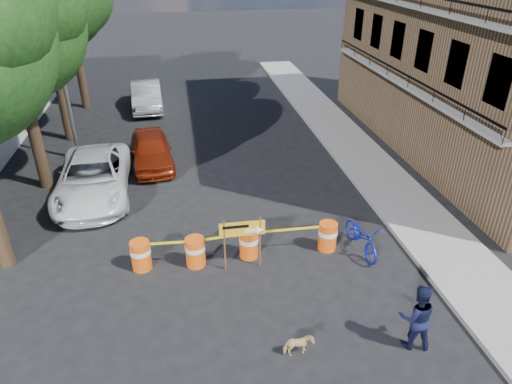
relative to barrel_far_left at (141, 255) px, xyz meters
name	(u,v)px	position (x,y,z in m)	size (l,w,h in m)	color
ground	(247,282)	(2.89, -1.15, -0.47)	(120.00, 120.00, 0.00)	black
sidewalk_east	(374,171)	(9.09, 4.85, -0.40)	(2.40, 40.00, 0.15)	gray
apartment_building	(508,8)	(14.89, 6.85, 5.53)	(8.00, 16.00, 12.00)	#896646
tree_mid_a	(9,23)	(-3.84, 5.85, 5.53)	(5.25, 5.00, 8.68)	#332316
streetlamp	(61,57)	(-3.04, 8.35, 3.90)	(1.25, 0.18, 8.00)	gray
barrel_far_left	(141,255)	(0.00, 0.00, 0.00)	(0.58, 0.58, 0.90)	#EC530D
barrel_mid_left	(195,251)	(1.54, -0.10, 0.00)	(0.58, 0.58, 0.90)	#EC530D
barrel_mid_right	(249,243)	(3.13, 0.06, 0.00)	(0.58, 0.58, 0.90)	#EC530D
barrel_far_right	(328,236)	(5.55, 0.03, 0.00)	(0.58, 0.58, 0.90)	#EC530D
detour_sign	(248,232)	(3.02, -0.47, 0.73)	(1.28, 0.24, 1.65)	#592D19
pedestrian	(417,317)	(6.33, -4.00, 0.38)	(0.83, 0.64, 1.70)	black
bicycle	(363,223)	(6.52, -0.24, 0.52)	(0.69, 1.04, 1.98)	#1626B7
dog	(298,346)	(3.64, -3.86, -0.19)	(0.31, 0.67, 0.57)	#E2C081
suv_white	(93,177)	(-1.91, 4.75, 0.28)	(2.50, 5.42, 1.51)	white
sedan_red	(151,150)	(0.09, 7.17, 0.22)	(1.63, 4.06, 1.38)	maroon
sedan_silver	(146,96)	(-0.40, 15.01, 0.28)	(1.59, 4.57, 1.50)	#B0B2B8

